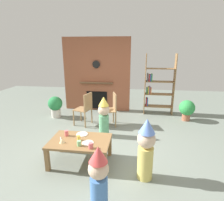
{
  "coord_description": "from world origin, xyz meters",
  "views": [
    {
      "loc": [
        0.65,
        -3.45,
        2.07
      ],
      "look_at": [
        0.15,
        0.4,
        0.96
      ],
      "focal_mm": 29.81,
      "sensor_mm": 36.0,
      "label": 1
    }
  ],
  "objects": [
    {
      "name": "ground_plane",
      "position": [
        0.0,
        0.0,
        0.0
      ],
      "size": [
        12.0,
        12.0,
        0.0
      ],
      "primitive_type": "plane",
      "color": "gray"
    },
    {
      "name": "coffee_table",
      "position": [
        -0.32,
        -0.52,
        0.39
      ],
      "size": [
        1.09,
        0.71,
        0.46
      ],
      "color": "olive",
      "rests_on": "ground_plane"
    },
    {
      "name": "paper_cup_far_left",
      "position": [
        -0.33,
        -0.53,
        0.5
      ],
      "size": [
        0.06,
        0.06,
        0.1
      ],
      "primitive_type": "cylinder",
      "color": "#F2CC4C",
      "rests_on": "coffee_table"
    },
    {
      "name": "child_with_cone_hat",
      "position": [
        0.24,
        -1.53,
        0.5
      ],
      "size": [
        0.26,
        0.26,
        0.94
      ],
      "rotation": [
        0.0,
        0.0,
        2.07
      ],
      "color": "#4C7FC6",
      "rests_on": "ground_plane"
    },
    {
      "name": "potted_plant_short",
      "position": [
        -1.76,
        1.68,
        0.37
      ],
      "size": [
        0.43,
        0.43,
        0.65
      ],
      "color": "beige",
      "rests_on": "ground_plane"
    },
    {
      "name": "table_fork",
      "position": [
        -0.68,
        -0.52,
        0.46
      ],
      "size": [
        0.08,
        0.14,
        0.01
      ],
      "primitive_type": "cube",
      "rotation": [
        0.0,
        0.0,
        2.03
      ],
      "color": "silver",
      "rests_on": "coffee_table"
    },
    {
      "name": "child_by_the_chairs",
      "position": [
        -0.07,
        0.61,
        0.52
      ],
      "size": [
        0.27,
        0.27,
        0.98
      ],
      "rotation": [
        0.0,
        0.0,
        -1.78
      ],
      "color": "#66B27F",
      "rests_on": "ground_plane"
    },
    {
      "name": "birthday_cake_slice",
      "position": [
        -0.6,
        -0.65,
        0.49
      ],
      "size": [
        0.1,
        0.1,
        0.07
      ],
      "primitive_type": "cone",
      "color": "#EAC68C",
      "rests_on": "coffee_table"
    },
    {
      "name": "child_in_pink",
      "position": [
        0.85,
        -0.8,
        0.55
      ],
      "size": [
        0.29,
        0.29,
        1.04
      ],
      "rotation": [
        0.0,
        0.0,
        2.9
      ],
      "color": "#E0CC66",
      "rests_on": "ground_plane"
    },
    {
      "name": "paper_cup_near_right",
      "position": [
        -0.62,
        -0.39,
        0.51
      ],
      "size": [
        0.07,
        0.07,
        0.11
      ],
      "primitive_type": "cylinder",
      "color": "#E5666B",
      "rests_on": "coffee_table"
    },
    {
      "name": "paper_plate_front",
      "position": [
        -0.15,
        -0.61,
        0.46
      ],
      "size": [
        0.2,
        0.2,
        0.01
      ],
      "primitive_type": "cylinder",
      "color": "white",
      "rests_on": "coffee_table"
    },
    {
      "name": "brick_fireplace_feature",
      "position": [
        -0.64,
        2.6,
        1.19
      ],
      "size": [
        2.2,
        0.28,
        2.4
      ],
      "color": "#935138",
      "rests_on": "ground_plane"
    },
    {
      "name": "paper_cup_center",
      "position": [
        -0.05,
        -0.77,
        0.5
      ],
      "size": [
        0.08,
        0.08,
        0.1
      ],
      "primitive_type": "cylinder",
      "color": "#E5666B",
      "rests_on": "coffee_table"
    },
    {
      "name": "paper_plate_rear",
      "position": [
        -0.34,
        -0.3,
        0.46
      ],
      "size": [
        0.22,
        0.22,
        0.01
      ],
      "primitive_type": "cylinder",
      "color": "white",
      "rests_on": "coffee_table"
    },
    {
      "name": "bookshelf",
      "position": [
        1.3,
        2.4,
        0.89
      ],
      "size": [
        0.9,
        0.28,
        1.9
      ],
      "color": "olive",
      "rests_on": "ground_plane"
    },
    {
      "name": "dining_chair_middle",
      "position": [
        0.02,
        1.27,
        0.51
      ],
      "size": [
        0.5,
        0.5,
        0.9
      ],
      "rotation": [
        0.0,
        0.0,
        3.44
      ],
      "color": "#9E7A51",
      "rests_on": "ground_plane"
    },
    {
      "name": "potted_plant_tall",
      "position": [
        2.15,
        1.91,
        0.36
      ],
      "size": [
        0.45,
        0.45,
        0.61
      ],
      "color": "#9E5B42",
      "rests_on": "ground_plane"
    },
    {
      "name": "paper_cup_near_left",
      "position": [
        -0.27,
        -0.71,
        0.5
      ],
      "size": [
        0.07,
        0.07,
        0.09
      ],
      "primitive_type": "cylinder",
      "color": "#8CD18C",
      "rests_on": "coffee_table"
    },
    {
      "name": "dining_chair_left",
      "position": [
        -0.69,
        1.21,
        0.51
      ],
      "size": [
        0.5,
        0.5,
        0.9
      ],
      "rotation": [
        0.0,
        0.0,
        2.86
      ],
      "color": "#9E7A51",
      "rests_on": "ground_plane"
    }
  ]
}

